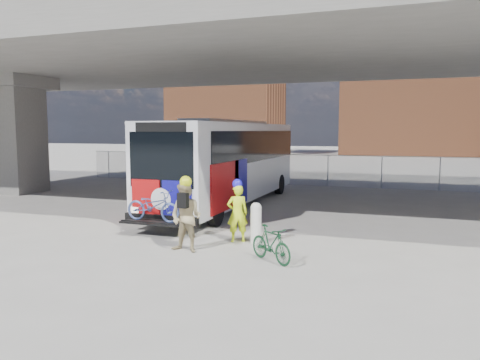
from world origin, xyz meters
The scene contains 10 objects.
ground centered at (0.00, 0.00, 0.00)m, with size 160.00×160.00×0.00m, color #9E9991.
bus centered at (-2.00, 3.78, 2.11)m, with size 2.67×12.93×3.69m.
overpass centered at (0.00, 4.00, 6.54)m, with size 40.00×16.00×7.95m.
chainlink_fence centered at (0.00, 12.00, 1.42)m, with size 30.00×0.06×30.00m.
brick_buildings centered at (1.23, 48.23, 5.42)m, with size 54.00×22.00×12.00m.
smokestack centered at (14.00, 55.00, 12.50)m, with size 2.20×2.20×25.00m, color brown.
bollard centered at (1.22, -2.54, 0.64)m, with size 0.31×0.31×1.20m.
cyclist_hivis centered at (0.65, -2.54, 0.89)m, with size 0.73×0.65×1.86m.
cyclist_tan centered at (-0.26, -4.05, 0.97)m, with size 0.97×0.78×2.06m.
bike_parked centered at (2.15, -4.25, 0.45)m, with size 0.43×1.51×0.91m, color #154224.
Camera 1 is at (5.22, -15.19, 3.26)m, focal length 35.00 mm.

